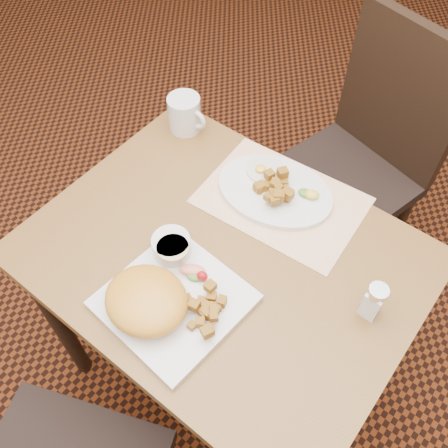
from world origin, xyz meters
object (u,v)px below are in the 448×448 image
at_px(table, 224,277).
at_px(coffee_mug, 185,114).
at_px(chair_far, 363,153).
at_px(salt_shaker, 374,301).
at_px(plate_oval, 275,191).
at_px(plate_square, 174,301).

distance_m(table, coffee_mug, 0.48).
bearing_deg(chair_far, table, 101.13).
bearing_deg(salt_shaker, plate_oval, 156.74).
height_order(plate_square, salt_shaker, salt_shaker).
bearing_deg(table, coffee_mug, 142.11).
relative_size(plate_square, plate_oval, 0.92).
bearing_deg(plate_square, table, 88.02).
relative_size(chair_far, plate_oval, 3.19).
distance_m(plate_oval, salt_shaker, 0.39).
xyz_separation_m(chair_far, plate_oval, (-0.05, -0.49, 0.22)).
height_order(salt_shaker, coffee_mug, coffee_mug).
relative_size(table, salt_shaker, 9.00).
bearing_deg(plate_square, coffee_mug, 128.03).
height_order(plate_square, coffee_mug, coffee_mug).
relative_size(plate_oval, coffee_mug, 2.50).
bearing_deg(plate_oval, coffee_mug, 172.03).
distance_m(chair_far, plate_square, 0.91).
distance_m(table, salt_shaker, 0.39).
bearing_deg(chair_far, plate_square, 101.30).
distance_m(plate_square, plate_oval, 0.40).
relative_size(plate_oval, salt_shaker, 3.05).
bearing_deg(coffee_mug, plate_square, -51.97).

